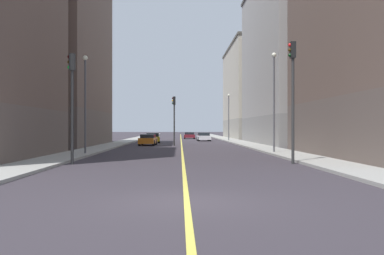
# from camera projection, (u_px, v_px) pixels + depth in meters

# --- Properties ---
(ground_plane) EXTENTS (400.00, 400.00, 0.00)m
(ground_plane) POSITION_uv_depth(u_px,v_px,m) (187.00, 202.00, 11.83)
(ground_plane) COLOR #352F36
(ground_plane) RESTS_ON ground
(sidewalk_left) EXTENTS (2.64, 168.00, 0.15)m
(sidewalk_left) POSITION_uv_depth(u_px,v_px,m) (237.00, 142.00, 61.03)
(sidewalk_left) COLOR #9E9B93
(sidewalk_left) RESTS_ON ground
(sidewalk_right) EXTENTS (2.64, 168.00, 0.15)m
(sidewalk_right) POSITION_uv_depth(u_px,v_px,m) (125.00, 142.00, 60.61)
(sidewalk_right) COLOR #9E9B93
(sidewalk_right) RESTS_ON ground
(lane_center_stripe) EXTENTS (0.16, 154.00, 0.01)m
(lane_center_stripe) POSITION_uv_depth(u_px,v_px,m) (181.00, 142.00, 60.82)
(lane_center_stripe) COLOR #E5D14C
(lane_center_stripe) RESTS_ON ground
(building_left_mid) EXTENTS (8.88, 24.91, 20.39)m
(building_left_mid) POSITION_uv_depth(u_px,v_px,m) (291.00, 60.00, 53.70)
(building_left_mid) COLOR gray
(building_left_mid) RESTS_ON ground
(building_left_far) EXTENTS (8.88, 25.49, 17.14)m
(building_left_far) POSITION_uv_depth(u_px,v_px,m) (253.00, 92.00, 82.30)
(building_left_far) COLOR #9D9688
(building_left_far) RESTS_ON ground
(building_right_midblock) EXTENTS (8.88, 20.06, 19.26)m
(building_right_midblock) POSITION_uv_depth(u_px,v_px,m) (59.00, 57.00, 47.91)
(building_right_midblock) COLOR brown
(building_right_midblock) RESTS_ON ground
(traffic_light_left_near) EXTENTS (0.40, 0.32, 6.69)m
(traffic_light_left_near) POSITION_uv_depth(u_px,v_px,m) (293.00, 86.00, 24.23)
(traffic_light_left_near) COLOR #2D2D2D
(traffic_light_left_near) RESTS_ON ground
(traffic_light_right_near) EXTENTS (0.40, 0.32, 5.99)m
(traffic_light_right_near) POSITION_uv_depth(u_px,v_px,m) (72.00, 93.00, 23.90)
(traffic_light_right_near) COLOR #2D2D2D
(traffic_light_right_near) RESTS_ON ground
(traffic_light_median_far) EXTENTS (0.40, 0.32, 5.42)m
(traffic_light_median_far) POSITION_uv_depth(u_px,v_px,m) (174.00, 114.00, 48.76)
(traffic_light_median_far) COLOR #2D2D2D
(traffic_light_median_far) RESTS_ON ground
(street_lamp_left_near) EXTENTS (0.36, 0.36, 7.58)m
(street_lamp_left_near) POSITION_uv_depth(u_px,v_px,m) (274.00, 92.00, 33.80)
(street_lamp_left_near) COLOR #4C4C51
(street_lamp_left_near) RESTS_ON ground
(street_lamp_right_near) EXTENTS (0.36, 0.36, 7.04)m
(street_lamp_right_near) POSITION_uv_depth(u_px,v_px,m) (85.00, 94.00, 31.85)
(street_lamp_right_near) COLOR #4C4C51
(street_lamp_right_near) RESTS_ON ground
(street_lamp_left_far) EXTENTS (0.36, 0.36, 6.81)m
(street_lamp_left_far) POSITION_uv_depth(u_px,v_px,m) (229.00, 112.00, 65.21)
(street_lamp_left_far) COLOR #4C4C51
(street_lamp_left_far) RESTS_ON ground
(car_yellow) EXTENTS (2.06, 4.59, 1.29)m
(car_yellow) POSITION_uv_depth(u_px,v_px,m) (153.00, 138.00, 58.90)
(car_yellow) COLOR gold
(car_yellow) RESTS_ON ground
(car_white) EXTENTS (2.00, 4.27, 1.27)m
(car_white) POSITION_uv_depth(u_px,v_px,m) (204.00, 137.00, 66.49)
(car_white) COLOR white
(car_white) RESTS_ON ground
(car_maroon) EXTENTS (1.94, 4.14, 1.17)m
(car_maroon) POSITION_uv_depth(u_px,v_px,m) (189.00, 136.00, 80.29)
(car_maroon) COLOR maroon
(car_maroon) RESTS_ON ground
(car_orange) EXTENTS (1.93, 4.31, 1.25)m
(car_orange) POSITION_uv_depth(u_px,v_px,m) (148.00, 140.00, 50.13)
(car_orange) COLOR orange
(car_orange) RESTS_ON ground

